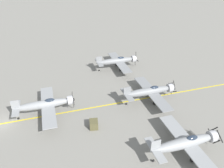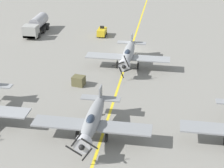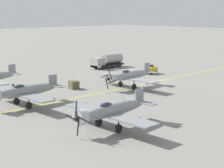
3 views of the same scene
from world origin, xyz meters
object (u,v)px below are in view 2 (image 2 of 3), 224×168
airplane_mid_center (128,55)px  tow_tractor (102,32)px  airplane_far_center (92,121)px  supply_crate_by_tanker (79,81)px  fuel_tanker (36,26)px

airplane_mid_center → tow_tractor: (6.28, -13.10, -1.22)m
tow_tractor → airplane_mid_center: bearing=115.6°
airplane_mid_center → airplane_far_center: bearing=92.7°
airplane_far_center → tow_tractor: airplane_far_center is taller
airplane_mid_center → tow_tractor: size_ratio=4.62×
airplane_far_center → airplane_mid_center: (-1.33, -18.38, 0.00)m
airplane_far_center → supply_crate_by_tanker: airplane_far_center is taller
airplane_far_center → fuel_tanker: bearing=-67.2°
tow_tractor → supply_crate_by_tanker: bearing=91.9°
fuel_tanker → supply_crate_by_tanker: fuel_tanker is taller
airplane_far_center → supply_crate_by_tanker: bearing=-75.3°
airplane_far_center → airplane_mid_center: size_ratio=1.00×
tow_tractor → supply_crate_by_tanker: 19.93m
airplane_mid_center → supply_crate_by_tanker: airplane_mid_center is taller
airplane_far_center → airplane_mid_center: airplane_mid_center is taller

